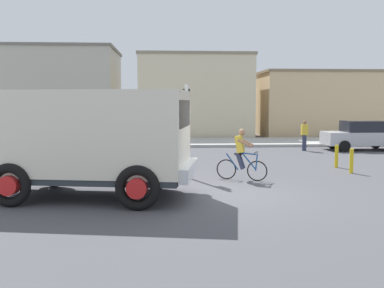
% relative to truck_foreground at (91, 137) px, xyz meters
% --- Properties ---
extents(ground_plane, '(120.00, 120.00, 0.00)m').
position_rel_truck_foreground_xyz_m(ground_plane, '(3.64, 0.11, -1.67)').
color(ground_plane, '#4C4C51').
extents(sidewalk_far, '(80.00, 5.00, 0.16)m').
position_rel_truck_foreground_xyz_m(sidewalk_far, '(3.64, 15.32, -1.59)').
color(sidewalk_far, '#ADADA8').
rests_on(sidewalk_far, ground).
extents(truck_foreground, '(5.75, 3.48, 2.90)m').
position_rel_truck_foreground_xyz_m(truck_foreground, '(0.00, 0.00, 0.00)').
color(truck_foreground, silver).
rests_on(truck_foreground, ground).
extents(cyclist, '(1.61, 0.77, 1.72)m').
position_rel_truck_foreground_xyz_m(cyclist, '(4.53, 2.36, -0.80)').
color(cyclist, black).
rests_on(cyclist, ground).
extents(traffic_light_pole, '(0.24, 0.43, 3.20)m').
position_rel_truck_foreground_xyz_m(traffic_light_pole, '(2.73, 3.04, 0.40)').
color(traffic_light_pole, red).
rests_on(traffic_light_pole, ground).
extents(car_red_near, '(4.25, 2.45, 1.60)m').
position_rel_truck_foreground_xyz_m(car_red_near, '(0.16, 9.50, -0.85)').
color(car_red_near, '#B7B7BC').
rests_on(car_red_near, ground).
extents(car_white_mid, '(4.02, 1.92, 1.60)m').
position_rel_truck_foreground_xyz_m(car_white_mid, '(12.66, 11.06, -0.85)').
color(car_white_mid, '#B7B7BC').
rests_on(car_white_mid, ground).
extents(pedestrian_near_kerb, '(0.34, 0.22, 1.62)m').
position_rel_truck_foreground_xyz_m(pedestrian_near_kerb, '(9.44, 10.92, -0.82)').
color(pedestrian_near_kerb, '#2D334C').
rests_on(pedestrian_near_kerb, ground).
extents(bollard_near, '(0.14, 0.14, 0.90)m').
position_rel_truck_foreground_xyz_m(bollard_near, '(8.82, 3.55, -1.22)').
color(bollard_near, gold).
rests_on(bollard_near, ground).
extents(bollard_far, '(0.14, 0.14, 0.90)m').
position_rel_truck_foreground_xyz_m(bollard_far, '(8.82, 4.95, -1.22)').
color(bollard_far, gold).
rests_on(bollard_far, ground).
extents(building_corner_left, '(11.44, 7.45, 6.67)m').
position_rel_truck_foreground_xyz_m(building_corner_left, '(-7.46, 22.29, 1.67)').
color(building_corner_left, '#B2AD9E').
rests_on(building_corner_left, ground).
extents(building_mid_block, '(8.39, 5.43, 6.11)m').
position_rel_truck_foreground_xyz_m(building_mid_block, '(4.17, 20.85, 1.39)').
color(building_mid_block, beige).
rests_on(building_mid_block, ground).
extents(building_corner_right, '(10.44, 5.34, 4.95)m').
position_rel_truck_foreground_xyz_m(building_corner_right, '(14.42, 21.05, 0.81)').
color(building_corner_right, '#D1B284').
rests_on(building_corner_right, ground).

